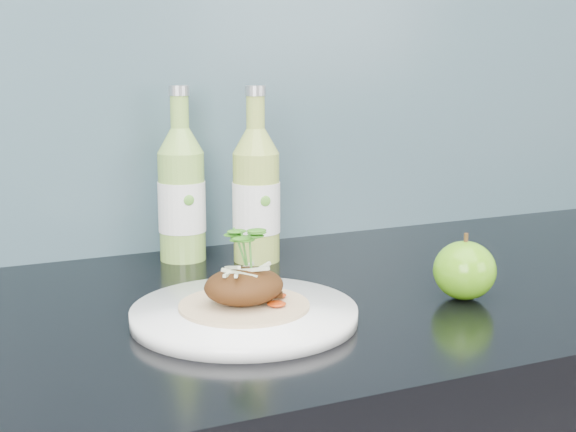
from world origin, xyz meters
The scene contains 6 objects.
subway_backsplash centered at (0.00, 1.99, 1.25)m, with size 4.00×0.02×0.70m, color #73A4B5.
dinner_plate centered at (-0.09, 1.63, 0.91)m, with size 0.28×0.28×0.02m.
pork_taco centered at (-0.09, 1.63, 0.94)m, with size 0.14×0.14×0.10m.
green_apple centered at (0.18, 1.60, 0.94)m, with size 0.10×0.10×0.08m.
cider_bottle_left centered at (-0.07, 1.92, 0.99)m, with size 0.08×0.08×0.25m.
cider_bottle_right centered at (0.02, 1.87, 0.99)m, with size 0.08×0.08×0.25m.
Camera 1 is at (-0.40, 0.85, 1.19)m, focal length 50.00 mm.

